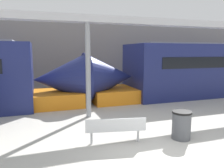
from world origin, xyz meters
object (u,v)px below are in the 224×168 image
(trash_bin, at_px, (181,125))
(support_column_near, at_px, (88,71))
(train_left, at_px, (212,70))
(bench_near, at_px, (115,128))

(trash_bin, relative_size, support_column_near, 0.23)
(train_left, bearing_deg, trash_bin, -138.20)
(train_left, distance_m, support_column_near, 8.97)
(train_left, relative_size, support_column_near, 4.31)
(train_left, bearing_deg, support_column_near, -163.67)
(train_left, height_order, support_column_near, support_column_near)
(bench_near, distance_m, trash_bin, 2.08)
(bench_near, xyz_separation_m, trash_bin, (2.06, -0.29, -0.05))
(bench_near, relative_size, support_column_near, 0.47)
(train_left, relative_size, bench_near, 9.12)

